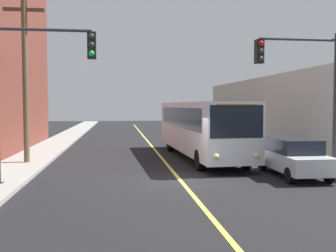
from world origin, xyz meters
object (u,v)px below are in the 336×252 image
Objects in this scene: traffic_signal_left_corner at (39,71)px; traffic_signal_right_corner at (303,76)px; parked_car_black at (239,141)px; fire_hydrant at (270,145)px; parked_car_silver at (293,157)px; city_bus at (200,126)px; utility_pole_near at (25,62)px.

traffic_signal_left_corner and traffic_signal_right_corner have the same top height.
traffic_signal_left_corner is 1.00× the size of traffic_signal_right_corner.
traffic_signal_left_corner is at bearing -143.82° from parked_car_black.
traffic_signal_right_corner is 7.14× the size of fire_hydrant.
parked_car_black is (-0.16, 6.92, 0.00)m from parked_car_silver.
city_bus reaches higher than parked_car_black.
traffic_signal_left_corner is (-10.35, -0.53, 3.46)m from parked_car_silver.
utility_pole_near is at bearing -170.22° from fire_hydrant.
parked_car_black is at bearing 10.75° from utility_pole_near.
traffic_signal_left_corner is (1.68, -5.20, -0.91)m from utility_pole_near.
utility_pole_near is at bearing -171.32° from city_bus.
parked_car_silver is at bearing -105.14° from fire_hydrant.
utility_pole_near is (-11.87, -2.25, 4.37)m from parked_car_black.
parked_car_silver is 10.92m from traffic_signal_left_corner.
city_bus is at bearing 41.00° from traffic_signal_left_corner.
traffic_signal_left_corner reaches higher than parked_car_black.
traffic_signal_right_corner is (3.21, -5.90, 2.49)m from city_bus.
utility_pole_near reaches higher than traffic_signal_right_corner.
traffic_signal_right_corner reaches higher than parked_car_silver.
utility_pole_near reaches higher than parked_car_silver.
fire_hydrant is at bearing 31.80° from traffic_signal_left_corner.
traffic_signal_right_corner is at bearing -84.65° from parked_car_black.
parked_car_black is 0.74× the size of traffic_signal_left_corner.
fire_hydrant is (1.44, 6.88, -3.72)m from traffic_signal_right_corner.
traffic_signal_right_corner is at bearing 3.80° from traffic_signal_left_corner.
utility_pole_near is at bearing 160.29° from traffic_signal_right_corner.
parked_car_silver is 3.50m from traffic_signal_right_corner.
parked_car_silver is 6.92m from parked_car_black.
traffic_signal_right_corner is (10.82, 0.72, 0.00)m from traffic_signal_left_corner.
parked_car_silver is (2.74, -6.09, -0.98)m from city_bus.
city_bus is 2.04× the size of traffic_signal_right_corner.
traffic_signal_left_corner is at bearing -176.20° from traffic_signal_right_corner.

